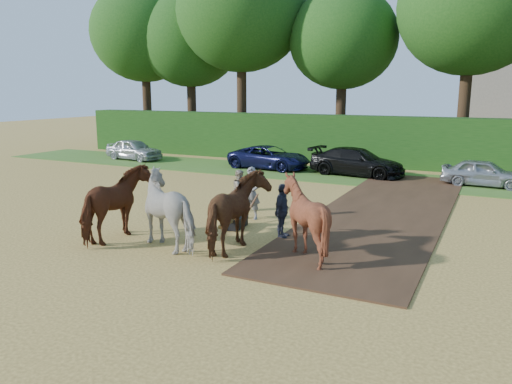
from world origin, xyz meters
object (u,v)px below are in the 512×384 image
object	(u,v)px
spectator_near	(240,190)
church	(502,8)
parked_cars	(418,167)
plough_team	(208,210)
spectator_far	(282,211)

from	to	relation	value
spectator_near	church	distance (m)	52.49
parked_cars	church	bearing A→B (deg)	86.59
plough_team	church	size ratio (longest dim) A/B	0.27
spectator_far	parked_cars	distance (m)	12.41
spectator_near	parked_cars	xyz separation A→B (m)	(5.07, 9.63, -0.09)
spectator_near	parked_cars	bearing A→B (deg)	-27.29
spectator_far	plough_team	xyz separation A→B (m)	(-1.56, -1.82, 0.25)
spectator_near	parked_cars	world-z (taller)	spectator_near
church	spectator_far	bearing A→B (deg)	-95.05
church	plough_team	bearing A→B (deg)	-96.50
spectator_far	parked_cars	world-z (taller)	spectator_far
plough_team	spectator_near	bearing A→B (deg)	106.08
spectator_near	plough_team	xyz separation A→B (m)	(1.27, -4.39, 0.32)
plough_team	church	distance (m)	56.48
plough_team	spectator_far	bearing A→B (deg)	49.35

